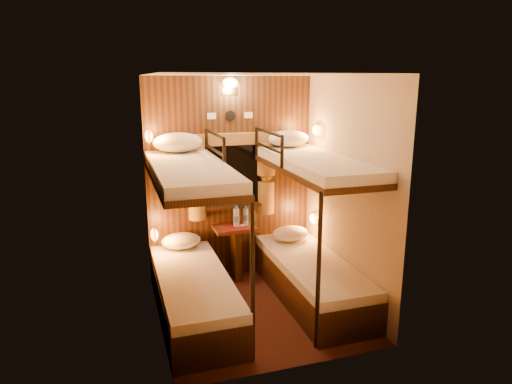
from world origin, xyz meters
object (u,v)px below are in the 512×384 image
object	(u,v)px
bottle_left	(236,218)
table	(235,245)
bunk_right	(312,250)
bunk_left	(193,265)
bottle_right	(246,217)

from	to	relation	value
bottle_left	table	bearing A→B (deg)	171.61
bunk_right	bottle_left	size ratio (longest dim) A/B	7.41
table	bottle_left	xyz separation A→B (m)	(0.01, -0.00, 0.35)
bunk_left	table	world-z (taller)	bunk_left
bunk_left	bottle_right	size ratio (longest dim) A/B	8.24
bunk_left	bottle_left	bearing A→B (deg)	49.61
bunk_right	bottle_left	xyz separation A→B (m)	(-0.63, 0.78, 0.20)
bunk_left	bottle_right	bearing A→B (deg)	46.10
table	bottle_left	distance (m)	0.35
table	bunk_right	bearing A→B (deg)	-50.33
bunk_right	table	xyz separation A→B (m)	(-0.65, 0.78, -0.14)
bottle_left	bottle_right	bearing A→B (deg)	18.87
bunk_right	table	size ratio (longest dim) A/B	2.90
bunk_left	bottle_left	distance (m)	1.04
table	bottle_left	size ratio (longest dim) A/B	2.56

